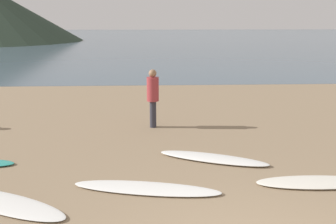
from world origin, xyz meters
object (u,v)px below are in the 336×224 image
object	(u,v)px
surfboard_3	(6,203)
surfboard_4	(147,188)
surfboard_5	(213,158)
surfboard_6	(317,182)
person_0	(153,94)

from	to	relation	value
surfboard_3	surfboard_4	xyz separation A→B (m)	(2.26, 0.44, 0.00)
surfboard_4	surfboard_5	xyz separation A→B (m)	(1.40, 1.34, 0.01)
surfboard_4	surfboard_6	bearing A→B (deg)	12.84
surfboard_4	surfboard_5	size ratio (longest dim) A/B	1.12
surfboard_4	surfboard_6	size ratio (longest dim) A/B	1.19
surfboard_3	person_0	xyz separation A→B (m)	(2.40, 4.32, 0.92)
surfboard_3	person_0	size ratio (longest dim) A/B	1.47
surfboard_4	person_0	distance (m)	3.99
person_0	surfboard_4	bearing A→B (deg)	120.07
person_0	surfboard_6	bearing A→B (deg)	160.10
surfboard_3	surfboard_6	xyz separation A→B (m)	(5.34, 0.53, 0.01)
surfboard_3	surfboard_5	bearing A→B (deg)	52.87
surfboard_3	surfboard_4	bearing A→B (deg)	38.00
surfboard_4	surfboard_3	bearing A→B (deg)	-157.80
surfboard_6	person_0	distance (m)	4.88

